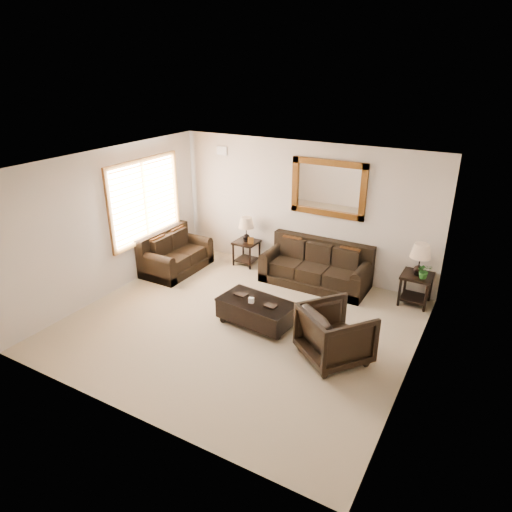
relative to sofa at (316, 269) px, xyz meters
The scene contains 11 objects.
room 2.39m from the sofa, 103.90° to the right, with size 5.51×5.01×2.71m.
window 3.65m from the sofa, 159.73° to the right, with size 0.07×1.96×1.66m.
mirror 1.59m from the sofa, 90.00° to the left, with size 1.50×0.06×1.10m.
air_vent 3.19m from the sofa, behind, with size 0.25×0.02×0.18m, color #999999.
sofa is the anchor object (origin of this frame).
loveseat 2.99m from the sofa, 163.25° to the right, with size 0.88×1.48×0.83m.
end_table_left 1.73m from the sofa, behind, with size 0.49×0.49×1.07m.
end_table_right 1.94m from the sofa, ahead, with size 0.53×0.53×1.17m.
coffee_table 1.94m from the sofa, 98.25° to the right, with size 1.32×0.81×0.53m.
armchair 2.52m from the sofa, 61.44° to the right, with size 0.90×0.84×0.92m, color black.
potted_plant 2.03m from the sofa, ahead, with size 0.25×0.28×0.22m, color #235C1F.
Camera 1 is at (3.49, -5.63, 4.08)m, focal length 32.00 mm.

